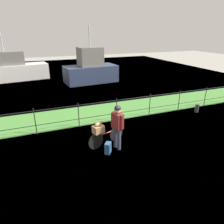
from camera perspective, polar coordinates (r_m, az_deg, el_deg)
ground_plane at (r=7.88m, az=7.74°, el=-8.94°), size 60.00×60.00×0.00m
grass_strip at (r=10.79m, az=-1.42°, el=0.16°), size 27.00×2.40×0.03m
harbor_water at (r=17.32m, az=-9.67°, el=8.23°), size 30.00×30.00×0.00m
iron_fence at (r=9.43m, az=1.28°, el=1.14°), size 18.04×0.04×1.16m
bicycle_main at (r=7.62m, az=-1.71°, el=-7.03°), size 1.52×0.51×0.62m
wooden_crate at (r=7.24m, az=-3.88°, el=-4.91°), size 0.45×0.38×0.27m
terrier_dog at (r=7.17m, az=-3.76°, el=-3.36°), size 0.32×0.22×0.18m
cyclist_person at (r=7.09m, az=1.53°, el=-3.23°), size 0.37×0.52×1.68m
backpack_on_paving at (r=7.20m, az=-1.14°, el=-10.12°), size 0.31×0.33×0.40m
mooring_bollard at (r=11.58m, az=22.84°, el=1.00°), size 0.20×0.20×0.44m
moored_boat_near at (r=17.14m, az=-6.05°, el=11.79°), size 4.39×2.39×4.41m
moored_boat_mid at (r=19.65m, az=-27.52°, el=10.43°), size 6.78×2.63×4.03m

